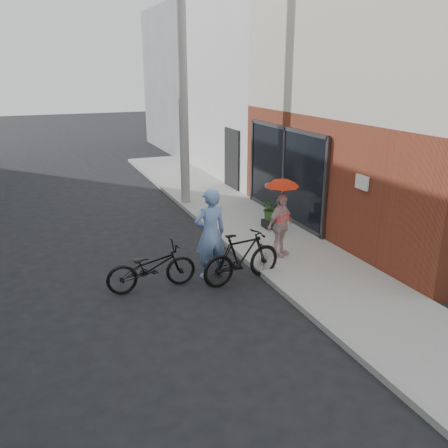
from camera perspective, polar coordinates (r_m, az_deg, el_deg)
ground at (r=9.29m, az=0.32°, el=-7.95°), size 80.00×80.00×0.00m
sidewalk at (r=11.77m, az=6.05°, el=-1.95°), size 2.20×24.00×0.12m
curb at (r=11.29m, az=0.84°, el=-2.73°), size 0.12×24.00×0.12m
brick_building at (r=14.26m, az=25.26°, el=12.11°), size 8.09×8.00×6.00m
plaster_building at (r=19.68m, az=10.11°, el=16.23°), size 8.00×6.00×7.00m
east_building_far at (r=25.89m, az=1.56°, el=16.92°), size 8.00×8.00×7.00m
utility_pole at (r=14.37m, az=-4.96°, el=15.78°), size 0.28×0.28×7.00m
officer at (r=9.53m, az=-1.66°, el=-1.17°), size 0.72×0.50×1.87m
bike_left at (r=9.26m, az=-8.72°, el=-5.14°), size 1.76×0.62×0.92m
bike_right at (r=9.44m, az=2.18°, el=-4.02°), size 1.81×0.75×1.05m
kimono_woman at (r=10.46m, az=6.80°, el=-0.17°), size 0.89×0.64×1.40m
parasol at (r=10.19m, az=7.01°, el=5.23°), size 0.71×0.71×0.62m
planter at (r=12.48m, az=5.66°, el=0.04°), size 0.40×0.40×0.20m
potted_plant at (r=12.36m, az=5.72°, el=1.92°), size 0.59×0.51×0.65m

